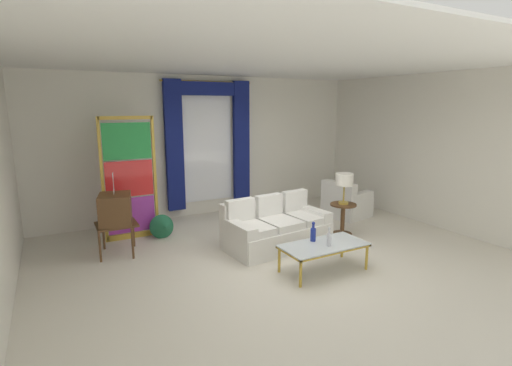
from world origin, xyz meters
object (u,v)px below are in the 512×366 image
(stained_glass_divider, at_px, (130,181))
(round_side_table, at_px, (343,216))
(couch_white_long, at_px, (274,228))
(peacock_figurine, at_px, (163,227))
(vintage_tv, at_px, (115,211))
(armchair_white, at_px, (345,204))
(coffee_table, at_px, (324,247))
(table_lamp_brass, at_px, (344,181))
(bottle_blue_decanter, at_px, (329,239))
(bottle_crystal_tall, at_px, (313,233))

(stained_glass_divider, distance_m, round_side_table, 3.93)
(couch_white_long, bearing_deg, peacock_figurine, 142.85)
(couch_white_long, bearing_deg, vintage_tv, 160.39)
(armchair_white, bearing_deg, round_side_table, -133.80)
(stained_glass_divider, bearing_deg, coffee_table, -52.28)
(round_side_table, relative_size, table_lamp_brass, 1.04)
(bottle_blue_decanter, xyz_separation_m, table_lamp_brass, (1.30, 1.19, 0.51))
(couch_white_long, bearing_deg, table_lamp_brass, -5.92)
(vintage_tv, relative_size, table_lamp_brass, 2.36)
(couch_white_long, xyz_separation_m, vintage_tv, (-2.45, 0.87, 0.42))
(stained_glass_divider, bearing_deg, table_lamp_brass, -25.91)
(bottle_crystal_tall, xyz_separation_m, round_side_table, (1.38, 0.92, -0.17))
(coffee_table, bearing_deg, peacock_figurine, 124.39)
(peacock_figurine, height_order, table_lamp_brass, table_lamp_brass)
(coffee_table, bearing_deg, couch_white_long, 93.65)
(bottle_crystal_tall, xyz_separation_m, armchair_white, (2.23, 1.80, -0.24))
(peacock_figurine, bearing_deg, bottle_blue_decanter, -56.26)
(stained_glass_divider, bearing_deg, peacock_figurine, -34.73)
(peacock_figurine, height_order, round_side_table, round_side_table)
(bottle_crystal_tall, relative_size, round_side_table, 0.50)
(armchair_white, height_order, stained_glass_divider, stained_glass_divider)
(peacock_figurine, relative_size, table_lamp_brass, 1.05)
(bottle_crystal_tall, distance_m, table_lamp_brass, 1.73)
(bottle_crystal_tall, distance_m, peacock_figurine, 2.82)
(bottle_blue_decanter, height_order, table_lamp_brass, table_lamp_brass)
(couch_white_long, height_order, bottle_crystal_tall, couch_white_long)
(vintage_tv, height_order, peacock_figurine, vintage_tv)
(armchair_white, distance_m, stained_glass_divider, 4.47)
(vintage_tv, bearing_deg, couch_white_long, -19.61)
(bottle_crystal_tall, height_order, peacock_figurine, bottle_crystal_tall)
(vintage_tv, bearing_deg, armchair_white, -1.58)
(couch_white_long, height_order, table_lamp_brass, table_lamp_brass)
(bottle_crystal_tall, xyz_separation_m, peacock_figurine, (-1.63, 2.28, -0.31))
(bottle_blue_decanter, relative_size, armchair_white, 0.29)
(bottle_crystal_tall, relative_size, table_lamp_brass, 0.52)
(armchair_white, xyz_separation_m, round_side_table, (-0.85, -0.89, 0.07))
(armchair_white, xyz_separation_m, peacock_figurine, (-3.85, 0.47, -0.07))
(table_lamp_brass, bearing_deg, couch_white_long, 174.08)
(couch_white_long, bearing_deg, bottle_blue_decanter, -85.84)
(vintage_tv, distance_m, round_side_table, 3.99)
(stained_glass_divider, bearing_deg, couch_white_long, -36.62)
(couch_white_long, height_order, coffee_table, couch_white_long)
(stained_glass_divider, relative_size, round_side_table, 3.70)
(couch_white_long, xyz_separation_m, bottle_blue_decanter, (0.10, -1.33, 0.22))
(peacock_figurine, bearing_deg, round_side_table, -24.38)
(couch_white_long, relative_size, peacock_figurine, 3.05)
(peacock_figurine, bearing_deg, vintage_tv, -157.68)
(vintage_tv, xyz_separation_m, table_lamp_brass, (3.84, -1.02, 0.30))
(coffee_table, bearing_deg, armchair_white, 42.49)
(couch_white_long, xyz_separation_m, bottle_crystal_tall, (0.02, -1.06, 0.22))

